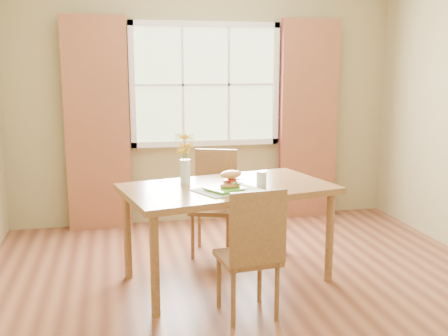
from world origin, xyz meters
TOP-DOWN VIEW (x-y plane):
  - room at (0.00, 0.00)m, footprint 4.24×3.84m
  - window at (0.00, 1.87)m, footprint 1.62×0.06m
  - curtain_left at (-1.15, 1.78)m, footprint 0.65×0.08m
  - curtain_right at (1.15, 1.78)m, footprint 0.65×0.08m
  - dining_table at (-0.14, 0.16)m, footprint 1.75×1.22m
  - chair_near at (-0.13, -0.54)m, footprint 0.42×0.42m
  - chair_far at (-0.11, 0.85)m, footprint 0.50×0.50m
  - placemat at (-0.18, 0.01)m, footprint 0.55×0.49m
  - plate at (-0.20, -0.02)m, footprint 0.33×0.33m
  - croissant_sandwich at (-0.15, -0.00)m, footprint 0.21×0.18m
  - water_glass at (0.11, 0.08)m, footprint 0.08×0.08m
  - flower_vase at (-0.45, 0.27)m, footprint 0.17×0.17m

SIDE VIEW (x-z plane):
  - chair_near at x=-0.13m, z-range 0.04..0.96m
  - chair_far at x=-0.11m, z-range 0.04..0.99m
  - dining_table at x=-0.14m, z-range 0.31..1.08m
  - placemat at x=-0.18m, z-range 0.78..0.78m
  - plate at x=-0.20m, z-range 0.78..0.79m
  - water_glass at x=0.11m, z-range 0.77..0.89m
  - croissant_sandwich at x=-0.15m, z-range 0.79..0.93m
  - flower_vase at x=-0.45m, z-range 0.82..1.23m
  - curtain_left at x=-1.15m, z-range 0.00..2.20m
  - curtain_right at x=1.15m, z-range 0.00..2.20m
  - room at x=0.00m, z-range -0.02..2.72m
  - window at x=0.00m, z-range 0.84..2.16m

